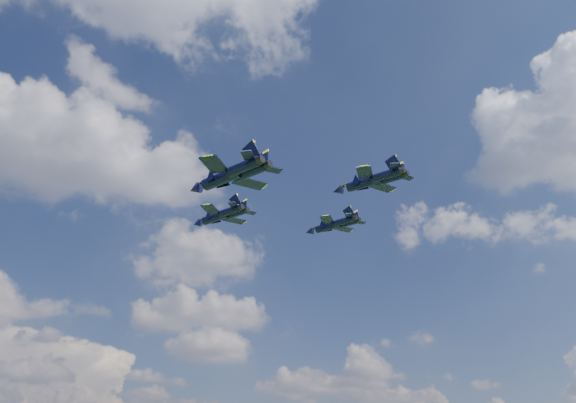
{
  "coord_description": "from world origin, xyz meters",
  "views": [
    {
      "loc": [
        -22.13,
        -91.72,
        15.36
      ],
      "look_at": [
        6.16,
        -1.97,
        59.57
      ],
      "focal_mm": 35.0,
      "sensor_mm": 36.0,
      "label": 1
    }
  ],
  "objects_px": {
    "jet_slot": "(362,183)",
    "jet_lead": "(214,218)",
    "jet_right": "(327,227)",
    "jet_left": "(220,179)"
  },
  "relations": [
    {
      "from": "jet_right",
      "to": "jet_lead",
      "type": "bearing_deg",
      "value": 137.64
    },
    {
      "from": "jet_right",
      "to": "jet_slot",
      "type": "bearing_deg",
      "value": -131.23
    },
    {
      "from": "jet_right",
      "to": "jet_slot",
      "type": "relative_size",
      "value": 0.96
    },
    {
      "from": "jet_lead",
      "to": "jet_right",
      "type": "bearing_deg",
      "value": -42.53
    },
    {
      "from": "jet_lead",
      "to": "jet_right",
      "type": "height_order",
      "value": "jet_lead"
    },
    {
      "from": "jet_left",
      "to": "jet_slot",
      "type": "bearing_deg",
      "value": -43.12
    },
    {
      "from": "jet_left",
      "to": "jet_right",
      "type": "bearing_deg",
      "value": 2.6
    },
    {
      "from": "jet_left",
      "to": "jet_right",
      "type": "relative_size",
      "value": 1.32
    },
    {
      "from": "jet_slot",
      "to": "jet_lead",
      "type": "bearing_deg",
      "value": 90.68
    },
    {
      "from": "jet_left",
      "to": "jet_slot",
      "type": "distance_m",
      "value": 24.2
    }
  ]
}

